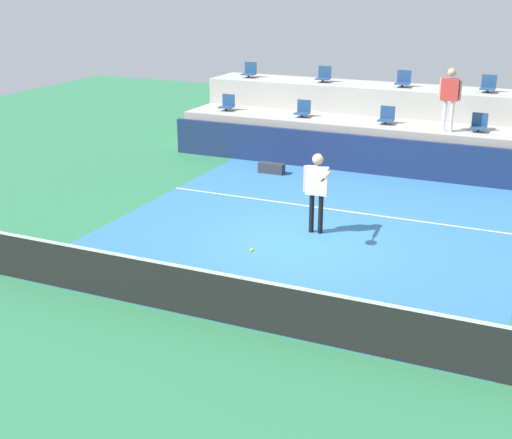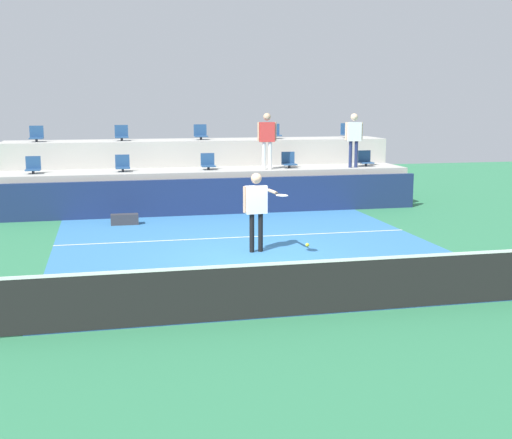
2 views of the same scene
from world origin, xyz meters
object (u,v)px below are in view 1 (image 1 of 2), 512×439
(stadium_chair_lower_far_left, at_px, (227,104))
(tennis_ball, at_px, (252,250))
(tennis_player, at_px, (317,185))
(equipment_bag, at_px, (271,168))
(spectator_in_grey, at_px, (450,93))
(stadium_chair_lower_left, at_px, (303,110))
(stadium_chair_lower_right, at_px, (479,124))
(stadium_chair_lower_center, at_px, (387,117))
(stadium_chair_upper_left, at_px, (324,76))
(stadium_chair_upper_right, at_px, (488,85))
(stadium_chair_upper_center, at_px, (403,80))
(stadium_chair_upper_far_left, at_px, (250,71))

(stadium_chair_lower_far_left, distance_m, tennis_ball, 11.60)
(tennis_player, xyz_separation_m, equipment_bag, (-2.85, 4.19, -0.98))
(tennis_ball, bearing_deg, equipment_bag, 110.62)
(spectator_in_grey, height_order, tennis_ball, spectator_in_grey)
(stadium_chair_lower_left, bearing_deg, equipment_bag, -91.41)
(stadium_chair_lower_right, bearing_deg, stadium_chair_lower_left, 180.00)
(stadium_chair_lower_center, relative_size, stadium_chair_upper_left, 1.00)
(stadium_chair_lower_far_left, relative_size, stadium_chair_lower_left, 1.00)
(stadium_chair_lower_far_left, bearing_deg, stadium_chair_upper_left, 33.69)
(spectator_in_grey, height_order, equipment_bag, spectator_in_grey)
(stadium_chair_lower_center, xyz_separation_m, spectator_in_grey, (1.85, -0.38, 0.88))
(stadium_chair_upper_right, height_order, equipment_bag, stadium_chair_upper_right)
(stadium_chair_lower_center, distance_m, stadium_chair_upper_right, 3.30)
(stadium_chair_lower_right, height_order, stadium_chair_upper_center, stadium_chair_upper_center)
(stadium_chair_upper_center, distance_m, tennis_ball, 12.06)
(stadium_chair_upper_left, distance_m, tennis_player, 8.88)
(stadium_chair_upper_left, bearing_deg, tennis_ball, -76.69)
(spectator_in_grey, bearing_deg, stadium_chair_lower_center, 168.26)
(stadium_chair_upper_center, height_order, tennis_ball, stadium_chair_upper_center)
(stadium_chair_upper_right, bearing_deg, stadium_chair_upper_left, 180.00)
(spectator_in_grey, bearing_deg, stadium_chair_upper_right, 70.31)
(tennis_ball, bearing_deg, stadium_chair_upper_far_left, 114.88)
(stadium_chair_upper_right, bearing_deg, equipment_bag, -142.13)
(stadium_chair_upper_far_left, relative_size, tennis_player, 0.29)
(stadium_chair_lower_far_left, relative_size, stadium_chair_lower_center, 1.00)
(stadium_chair_lower_center, height_order, stadium_chair_upper_right, stadium_chair_upper_right)
(stadium_chair_upper_center, xyz_separation_m, equipment_bag, (-2.77, -4.17, -2.16))
(stadium_chair_lower_right, xyz_separation_m, stadium_chair_upper_center, (-2.64, 1.80, 0.85))
(stadium_chair_upper_left, xyz_separation_m, equipment_bag, (-0.10, -4.17, -2.16))
(stadium_chair_upper_left, distance_m, stadium_chair_upper_right, 5.26)
(stadium_chair_lower_right, bearing_deg, stadium_chair_upper_center, 145.75)
(spectator_in_grey, xyz_separation_m, tennis_ball, (-1.64, -9.79, -1.41))
(stadium_chair_lower_center, relative_size, stadium_chair_upper_far_left, 1.00)
(stadium_chair_lower_left, distance_m, equipment_bag, 2.71)
(stadium_chair_lower_far_left, relative_size, stadium_chair_lower_right, 1.00)
(stadium_chair_lower_right, xyz_separation_m, stadium_chair_upper_far_left, (-8.03, 1.80, 0.85))
(stadium_chair_upper_far_left, xyz_separation_m, tennis_ball, (5.55, -11.98, -1.38))
(stadium_chair_upper_left, relative_size, stadium_chair_upper_center, 1.00)
(stadium_chair_upper_left, xyz_separation_m, stadium_chair_upper_right, (5.26, 0.00, 0.00))
(stadium_chair_upper_right, relative_size, tennis_ball, 7.65)
(stadium_chair_lower_right, relative_size, stadium_chair_upper_left, 1.00)
(stadium_chair_lower_right, height_order, tennis_ball, stadium_chair_lower_right)
(stadium_chair_lower_right, xyz_separation_m, spectator_in_grey, (-0.83, -0.38, 0.88))
(stadium_chair_lower_right, distance_m, stadium_chair_upper_left, 5.67)
(stadium_chair_upper_far_left, relative_size, stadium_chair_upper_right, 1.00)
(stadium_chair_upper_right, relative_size, tennis_player, 0.29)
(spectator_in_grey, bearing_deg, stadium_chair_lower_right, 24.88)
(stadium_chair_lower_far_left, relative_size, tennis_ball, 7.65)
(stadium_chair_upper_far_left, bearing_deg, tennis_ball, -65.12)
(stadium_chair_upper_center, bearing_deg, stadium_chair_upper_far_left, 180.00)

